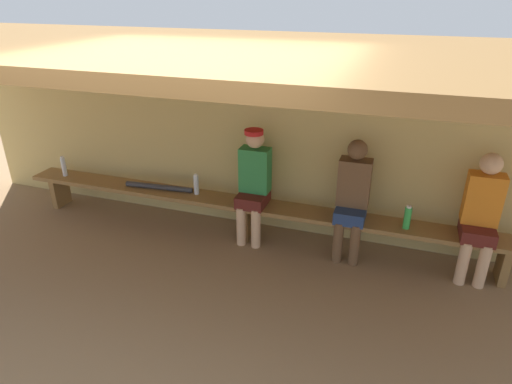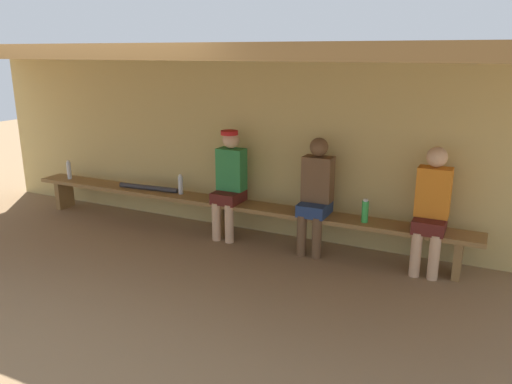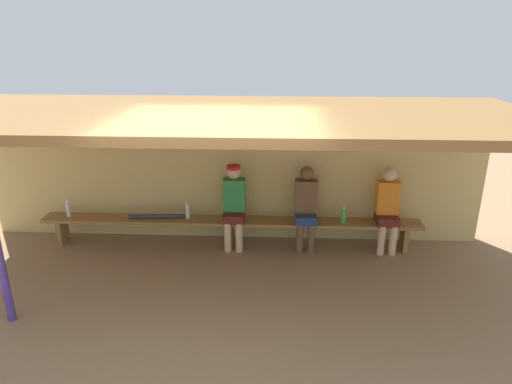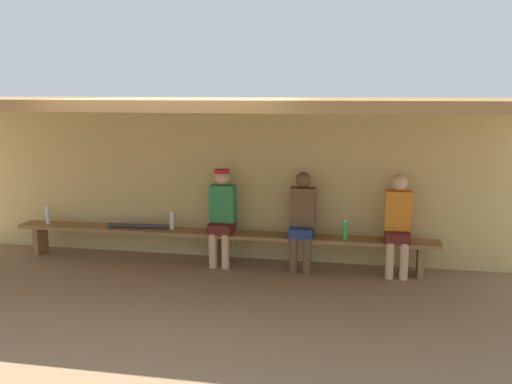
# 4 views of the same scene
# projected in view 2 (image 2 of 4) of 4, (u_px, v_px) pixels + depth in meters

# --- Properties ---
(ground_plane) EXTENTS (24.00, 24.00, 0.00)m
(ground_plane) POSITION_uv_depth(u_px,v_px,m) (151.00, 285.00, 5.02)
(ground_plane) COLOR #8C6D4C
(back_wall) EXTENTS (8.00, 0.20, 2.20)m
(back_wall) POSITION_uv_depth(u_px,v_px,m) (241.00, 145.00, 6.45)
(back_wall) COLOR tan
(back_wall) RESTS_ON ground
(dugout_roof) EXTENTS (8.00, 2.80, 0.12)m
(dugout_roof) POSITION_uv_depth(u_px,v_px,m) (181.00, 51.00, 5.01)
(dugout_roof) COLOR brown
(dugout_roof) RESTS_ON back_wall
(bench) EXTENTS (6.00, 0.36, 0.46)m
(bench) POSITION_uv_depth(u_px,v_px,m) (225.00, 206.00, 6.26)
(bench) COLOR olive
(bench) RESTS_ON ground
(player_near_post) EXTENTS (0.34, 0.42, 1.34)m
(player_near_post) POSITION_uv_depth(u_px,v_px,m) (316.00, 191.00, 5.67)
(player_near_post) COLOR navy
(player_near_post) RESTS_ON ground
(player_leftmost) EXTENTS (0.34, 0.42, 1.34)m
(player_leftmost) POSITION_uv_depth(u_px,v_px,m) (432.00, 206.00, 5.15)
(player_leftmost) COLOR #591E19
(player_leftmost) RESTS_ON ground
(player_with_sunglasses) EXTENTS (0.34, 0.42, 1.34)m
(player_with_sunglasses) POSITION_uv_depth(u_px,v_px,m) (229.00, 179.00, 6.14)
(player_with_sunglasses) COLOR #591E19
(player_with_sunglasses) RESTS_ON ground
(water_bottle_clear) EXTENTS (0.06, 0.06, 0.27)m
(water_bottle_clear) POSITION_uv_depth(u_px,v_px,m) (69.00, 170.00, 7.28)
(water_bottle_clear) COLOR silver
(water_bottle_clear) RESTS_ON bench
(water_bottle_green) EXTENTS (0.07, 0.07, 0.26)m
(water_bottle_green) POSITION_uv_depth(u_px,v_px,m) (365.00, 211.00, 5.43)
(water_bottle_green) COLOR green
(water_bottle_green) RESTS_ON bench
(water_bottle_blue) EXTENTS (0.06, 0.06, 0.26)m
(water_bottle_blue) POSITION_uv_depth(u_px,v_px,m) (181.00, 185.00, 6.51)
(water_bottle_blue) COLOR silver
(water_bottle_blue) RESTS_ON bench
(baseball_bat) EXTENTS (0.89, 0.14, 0.07)m
(baseball_bat) POSITION_uv_depth(u_px,v_px,m) (148.00, 188.00, 6.72)
(baseball_bat) COLOR #333338
(baseball_bat) RESTS_ON bench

